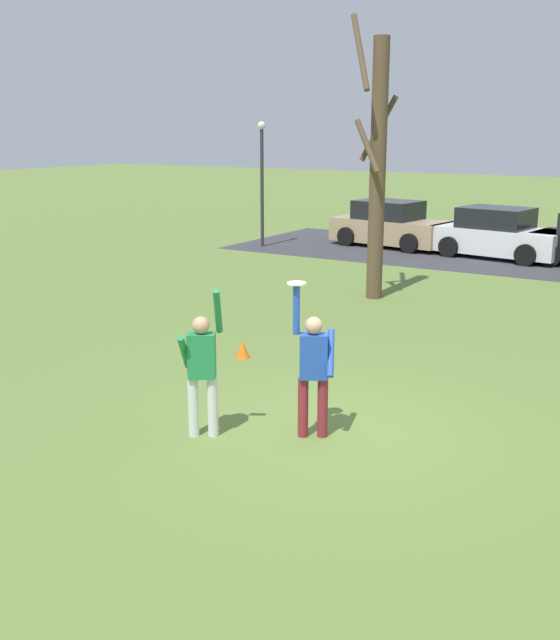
{
  "coord_description": "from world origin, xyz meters",
  "views": [
    {
      "loc": [
        4.35,
        -8.48,
        3.99
      ],
      "look_at": [
        -0.75,
        -0.1,
        1.48
      ],
      "focal_mm": 41.91,
      "sensor_mm": 36.0,
      "label": 1
    }
  ],
  "objects": [
    {
      "name": "ground_plane",
      "position": [
        0.0,
        0.0,
        0.0
      ],
      "size": [
        120.0,
        120.0,
        0.0
      ],
      "primitive_type": "plane",
      "color": "olive"
    },
    {
      "name": "parked_car_tan",
      "position": [
        -5.93,
        15.86,
        0.73
      ],
      "size": [
        4.32,
        2.49,
        1.59
      ],
      "rotation": [
        0.0,
        0.0,
        -0.15
      ],
      "color": "tan",
      "rests_on": "ground_plane"
    },
    {
      "name": "lamppost_by_lot",
      "position": [
        -9.74,
        13.48,
        2.59
      ],
      "size": [
        0.28,
        0.28,
        4.26
      ],
      "color": "#2D2D33",
      "rests_on": "ground_plane"
    },
    {
      "name": "frisbee_disc",
      "position": [
        -0.32,
        -0.41,
        2.09
      ],
      "size": [
        0.25,
        0.25,
        0.02
      ],
      "primitive_type": "cylinder",
      "color": "white",
      "rests_on": "person_catcher"
    },
    {
      "name": "person_catcher",
      "position": [
        -0.12,
        -0.29,
        0.98
      ],
      "size": [
        0.58,
        0.52,
        2.08
      ],
      "rotation": [
        0.0,
        0.0,
        -2.61
      ],
      "color": "maroon",
      "rests_on": "ground_plane"
    },
    {
      "name": "parked_car_white",
      "position": [
        -2.05,
        15.43,
        0.73
      ],
      "size": [
        4.32,
        2.49,
        1.59
      ],
      "rotation": [
        0.0,
        0.0,
        -0.15
      ],
      "color": "white",
      "rests_on": "ground_plane"
    },
    {
      "name": "bare_tree_tall",
      "position": [
        -2.98,
        7.93,
        3.16
      ],
      "size": [
        1.08,
        1.4,
        6.56
      ],
      "color": "brown",
      "rests_on": "ground_plane"
    },
    {
      "name": "field_cone_orange",
      "position": [
        -2.91,
        2.16,
        0.16
      ],
      "size": [
        0.26,
        0.26,
        0.32
      ],
      "primitive_type": "cone",
      "color": "orange",
      "rests_on": "ground_plane"
    },
    {
      "name": "person_defender",
      "position": [
        -1.38,
        -1.03,
        0.98
      ],
      "size": [
        0.65,
        0.61,
        2.04
      ],
      "rotation": [
        0.0,
        0.0,
        0.53
      ],
      "color": "silver",
      "rests_on": "ground_plane"
    }
  ]
}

